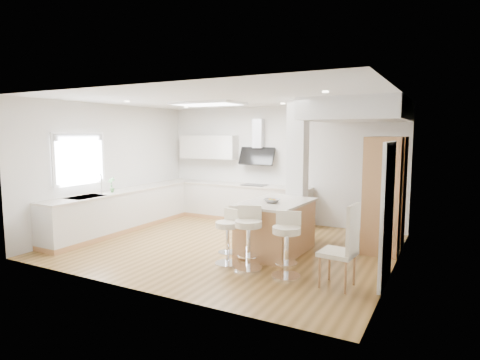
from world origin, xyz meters
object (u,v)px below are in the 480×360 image
Objects in this scene: bar_stool_b at (249,234)px; dining_chair at (345,244)px; peninsula at (276,227)px; bar_stool_c at (287,241)px; bar_stool_a at (228,234)px.

dining_chair reaches higher than bar_stool_b.
bar_stool_c is at bearing -56.01° from peninsula.
bar_stool_b is at bearing 4.61° from bar_stool_a.
dining_chair reaches higher than peninsula.
bar_stool_a is 0.93× the size of bar_stool_c.
peninsula reaches higher than bar_stool_c.
bar_stool_b is 1.02× the size of bar_stool_c.
peninsula is at bearing 66.65° from bar_stool_b.
bar_stool_b is 1.56m from dining_chair.
dining_chair reaches higher than bar_stool_c.
dining_chair is (0.89, -0.05, 0.09)m from bar_stool_c.
bar_stool_a is (-0.44, -0.97, 0.04)m from peninsula.
bar_stool_c is (0.67, -0.05, -0.01)m from bar_stool_b.
dining_chair is at bearing 6.60° from bar_stool_a.
peninsula is at bearing 109.29° from bar_stool_c.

